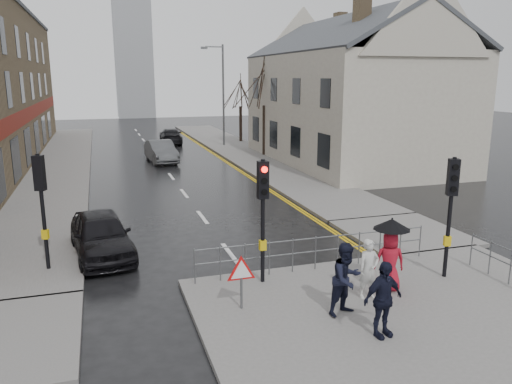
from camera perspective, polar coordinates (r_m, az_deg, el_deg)
ground at (r=13.76m, az=0.21°, el=-11.11°), size 120.00×120.00×0.00m
near_pavement at (r=12.20m, az=19.63°, el=-14.88°), size 10.00×9.00×0.14m
left_pavement at (r=35.50m, az=-21.62°, el=3.11°), size 4.00×44.00×0.14m
right_pavement at (r=38.77m, az=-1.87°, el=4.79°), size 4.00×40.00×0.14m
pavement_bridge_right at (r=19.00m, az=16.40°, el=-4.52°), size 4.00×4.20×0.14m
building_right_cream at (r=33.89m, az=10.55°, el=11.39°), size 9.00×16.40×10.10m
church_tower at (r=74.22m, az=-13.86°, el=15.28°), size 5.00×5.00×18.00m
traffic_signal_near_left at (r=13.19m, az=0.79°, el=-0.87°), size 0.28×0.27×3.40m
traffic_signal_near_right at (r=14.54m, az=21.42°, el=-0.47°), size 0.34×0.33×3.40m
traffic_signal_far_left at (r=15.38m, az=-23.35°, el=0.06°), size 0.34×0.33×3.40m
guard_railing_front at (r=14.62m, az=6.83°, el=-6.10°), size 7.14×0.04×1.00m
warning_sign at (r=12.07m, az=-1.69°, el=-9.30°), size 0.80×0.07×1.35m
street_lamp at (r=41.11m, az=-4.01°, el=11.72°), size 1.83×0.25×8.00m
tree_near at (r=35.80m, az=0.97°, el=12.25°), size 2.40×2.40×6.58m
tree_far at (r=43.61m, az=-1.79°, el=11.45°), size 2.40×2.40×5.64m
pedestrian_a at (r=13.01m, az=12.76°, el=-8.57°), size 0.57×0.39×1.54m
pedestrian_b at (r=12.02m, az=10.30°, el=-9.74°), size 1.02×0.90×1.76m
pedestrian_with_umbrella at (r=13.46m, az=15.09°, el=-6.50°), size 0.96×0.96×1.95m
pedestrian_d at (r=11.22m, az=14.30°, el=-11.79°), size 1.06×0.58×1.70m
car_parked at (r=16.70m, az=-17.28°, el=-4.67°), size 2.21×4.40×1.44m
car_mid at (r=34.21m, az=-10.80°, el=4.57°), size 1.93×4.53×1.45m
car_far at (r=43.61m, az=-9.72°, el=6.30°), size 2.23×4.66×1.31m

